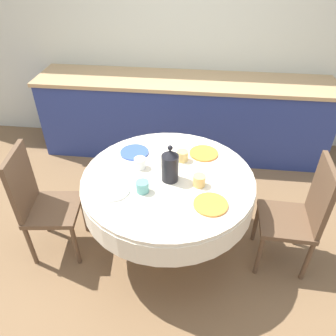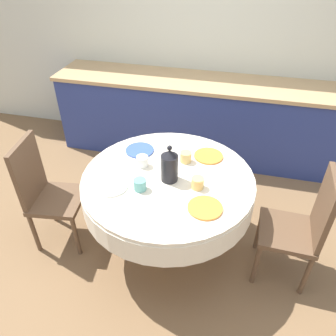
% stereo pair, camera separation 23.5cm
% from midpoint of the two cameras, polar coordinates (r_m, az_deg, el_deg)
% --- Properties ---
extents(ground_plane, '(12.00, 12.00, 0.00)m').
position_cam_midpoint_polar(ground_plane, '(2.92, 2.36, -13.25)').
color(ground_plane, brown).
extents(wall_back, '(7.00, 0.05, 2.60)m').
position_cam_midpoint_polar(wall_back, '(3.84, 9.03, 22.13)').
color(wall_back, beige).
rests_on(wall_back, ground_plane).
extents(kitchen_counter, '(3.24, 0.64, 0.90)m').
position_cam_midpoint_polar(kitchen_counter, '(3.82, 7.26, 8.59)').
color(kitchen_counter, navy).
rests_on(kitchen_counter, ground_plane).
extents(dining_table, '(1.28, 1.28, 0.75)m').
position_cam_midpoint_polar(dining_table, '(2.48, 2.72, -3.91)').
color(dining_table, brown).
rests_on(dining_table, ground_plane).
extents(chair_left, '(0.41, 0.41, 0.96)m').
position_cam_midpoint_polar(chair_left, '(2.58, 24.80, -9.10)').
color(chair_left, brown).
rests_on(chair_left, ground_plane).
extents(chair_right, '(0.45, 0.45, 0.96)m').
position_cam_midpoint_polar(chair_right, '(2.76, -18.28, -3.78)').
color(chair_right, brown).
rests_on(chair_right, ground_plane).
extents(plate_near_left, '(0.23, 0.23, 0.01)m').
position_cam_midpoint_polar(plate_near_left, '(2.32, -6.96, -3.26)').
color(plate_near_left, white).
rests_on(plate_near_left, dining_table).
extents(cup_near_left, '(0.09, 0.09, 0.08)m').
position_cam_midpoint_polar(cup_near_left, '(2.26, -1.95, -3.02)').
color(cup_near_left, '#5BA39E').
rests_on(cup_near_left, dining_table).
extents(plate_near_right, '(0.23, 0.23, 0.01)m').
position_cam_midpoint_polar(plate_near_right, '(2.17, 9.60, -6.99)').
color(plate_near_right, orange).
rests_on(plate_near_right, dining_table).
extents(cup_near_right, '(0.09, 0.09, 0.08)m').
position_cam_midpoint_polar(cup_near_right, '(2.30, 8.11, -2.70)').
color(cup_near_right, '#DBB766').
rests_on(cup_near_right, dining_table).
extents(plate_far_left, '(0.23, 0.23, 0.01)m').
position_cam_midpoint_polar(plate_far_left, '(2.67, -2.45, 3.04)').
color(plate_far_left, '#3856AD').
rests_on(plate_far_left, dining_table).
extents(cup_far_left, '(0.09, 0.09, 0.08)m').
position_cam_midpoint_polar(cup_far_left, '(2.48, -1.80, 1.10)').
color(cup_far_left, white).
rests_on(cup_far_left, dining_table).
extents(plate_far_right, '(0.23, 0.23, 0.01)m').
position_cam_midpoint_polar(plate_far_right, '(2.64, 9.61, 1.99)').
color(plate_far_right, orange).
rests_on(plate_far_right, dining_table).
extents(cup_far_right, '(0.09, 0.09, 0.08)m').
position_cam_midpoint_polar(cup_far_right, '(2.54, 5.75, 1.84)').
color(cup_far_right, '#DBB766').
rests_on(cup_far_right, dining_table).
extents(coffee_carafe, '(0.12, 0.12, 0.29)m').
position_cam_midpoint_polar(coffee_carafe, '(2.30, 3.19, 0.34)').
color(coffee_carafe, black).
rests_on(coffee_carafe, dining_table).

